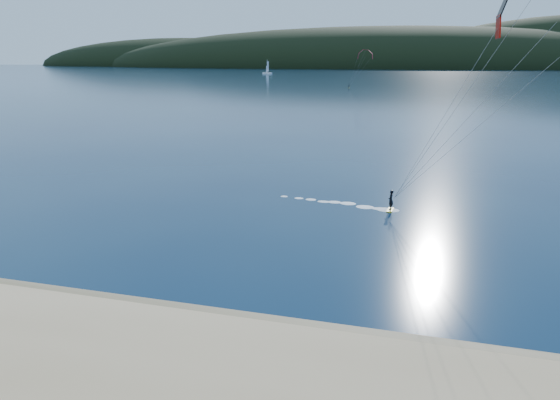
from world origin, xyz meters
name	(u,v)px	position (x,y,z in m)	size (l,w,h in m)	color
ground	(128,366)	(0.00, 0.00, 0.00)	(1800.00, 1800.00, 0.00)	#071D39
wet_sand	(176,315)	(0.00, 4.50, 0.05)	(220.00, 2.50, 0.10)	olive
headland	(414,67)	(0.63, 745.28, 0.00)	(1200.00, 310.00, 140.00)	black
kitesurfer_near	(546,31)	(19.04, 21.85, 14.46)	(24.59, 7.66, 18.06)	yellow
kitesurfer_far	(365,58)	(-12.01, 204.00, 12.78)	(10.95, 8.07, 15.19)	yellow
sailboat	(267,73)	(-112.39, 395.89, 0.87)	(8.48, 5.28, 11.81)	white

